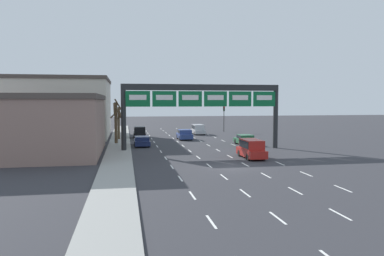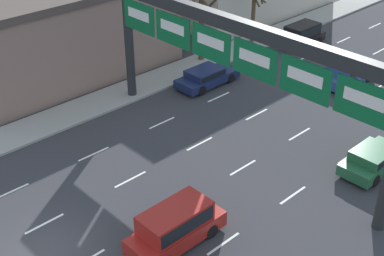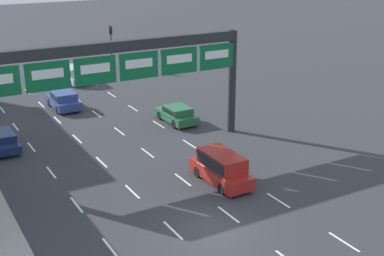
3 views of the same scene
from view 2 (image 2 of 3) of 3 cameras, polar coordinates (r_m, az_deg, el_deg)
name	(u,v)px [view 2 (image 2 of 3)]	position (r m, az deg, el deg)	size (l,w,h in m)	color
ground_plane	(44,253)	(24.43, -15.53, -12.71)	(220.00, 220.00, 0.00)	#333338
lane_dashes	(250,139)	(31.17, 6.24, -1.16)	(10.02, 67.00, 0.01)	white
sign_gantry	(236,52)	(27.39, 4.69, 8.14)	(18.67, 0.70, 7.61)	#232628
building_near	(44,22)	(41.10, -15.56, 10.85)	(12.98, 16.03, 6.36)	gray
car_navy	(206,76)	(36.98, 1.56, 5.56)	(1.92, 4.69, 1.24)	#19234C
car_green	(373,159)	(29.56, 18.76, -3.10)	(1.89, 4.17, 1.32)	#235B38
car_blue	(347,74)	(38.55, 16.18, 5.57)	(1.98, 4.19, 1.48)	navy
suv_black	(302,34)	(44.53, 11.66, 9.81)	(1.83, 4.10, 1.77)	black
suv_red	(176,224)	(23.37, -1.76, -10.25)	(1.81, 4.56, 1.87)	maroon
tree_bare_closest	(203,19)	(39.80, 1.17, 11.54)	(1.93, 2.14, 6.41)	brown
tree_bare_second	(254,10)	(43.72, 6.60, 12.45)	(1.70, 1.69, 5.29)	brown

